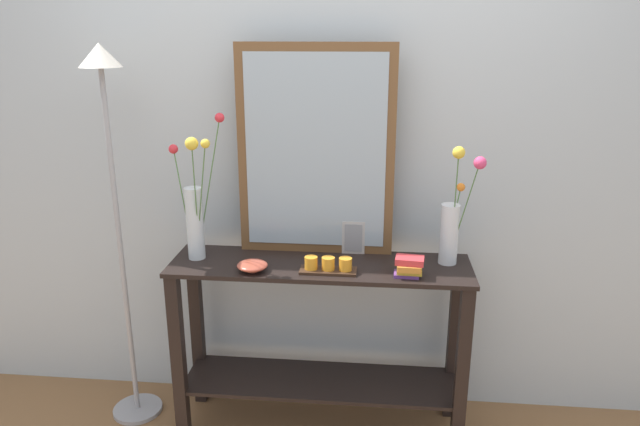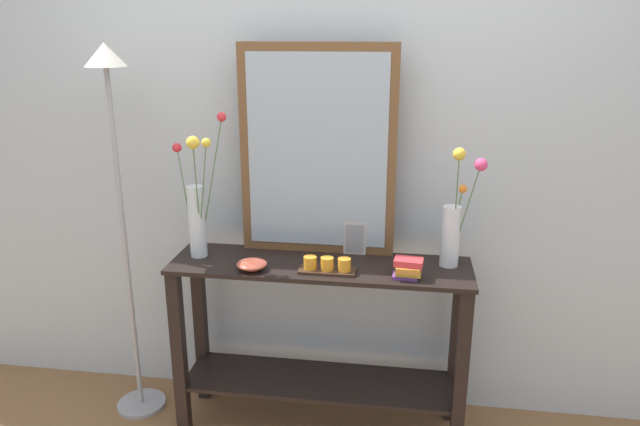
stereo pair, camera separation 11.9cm
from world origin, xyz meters
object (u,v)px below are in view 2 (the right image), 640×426
console_table (320,330)px  decorative_bowl (252,264)px  candle_tray (327,266)px  book_stack (408,268)px  mirror_leaning (317,152)px  floor_lamp (118,176)px  vase_right (453,225)px  tall_vase_left (197,209)px  picture_frame_small (355,238)px

console_table → decorative_bowl: 0.47m
candle_tray → book_stack: size_ratio=1.89×
mirror_leaning → book_stack: 0.65m
candle_tray → floor_lamp: bearing=173.8°
mirror_leaning → vase_right: 0.68m
candle_tray → vase_right: bearing=15.5°
console_table → vase_right: bearing=5.7°
tall_vase_left → book_stack: size_ratio=5.09×
console_table → vase_right: (0.57, 0.06, 0.52)m
tall_vase_left → vase_right: 1.13m
console_table → candle_tray: (0.04, -0.09, 0.36)m
console_table → tall_vase_left: bearing=178.9°
book_stack → mirror_leaning: bearing=149.3°
vase_right → decorative_bowl: 0.89m
picture_frame_small → vase_right: bearing=-11.0°
floor_lamp → book_stack: bearing=-4.9°
console_table → decorative_bowl: size_ratio=10.11×
tall_vase_left → decorative_bowl: bearing=-23.5°
floor_lamp → candle_tray: bearing=-6.2°
mirror_leaning → candle_tray: 0.51m
console_table → vase_right: size_ratio=2.47×
candle_tray → mirror_leaning: bearing=108.0°
console_table → mirror_leaning: (-0.03, 0.15, 0.80)m
vase_right → picture_frame_small: vase_right is taller
picture_frame_small → console_table: bearing=-135.0°
tall_vase_left → candle_tray: 0.64m
tall_vase_left → mirror_leaning: bearing=15.1°
mirror_leaning → candle_tray: mirror_leaning is taller
console_table → tall_vase_left: (-0.56, 0.01, 0.56)m
picture_frame_small → floor_lamp: bearing=-173.3°
book_stack → console_table: bearing=165.8°
console_table → tall_vase_left: size_ratio=2.04×
tall_vase_left → book_stack: 0.97m
console_table → picture_frame_small: size_ratio=8.57×
decorative_bowl → floor_lamp: floor_lamp is taller
floor_lamp → picture_frame_small: bearing=6.7°
picture_frame_small → decorative_bowl: bearing=-149.3°
floor_lamp → vase_right: bearing=1.6°
console_table → floor_lamp: bearing=179.0°
mirror_leaning → floor_lamp: bearing=-171.3°
mirror_leaning → decorative_bowl: 0.58m
vase_right → floor_lamp: 1.51m
mirror_leaning → book_stack: (0.42, -0.25, -0.43)m
vase_right → decorative_bowl: bearing=-169.0°
console_table → book_stack: book_stack is taller
decorative_bowl → floor_lamp: size_ratio=0.07×
tall_vase_left → decorative_bowl: (0.28, -0.12, -0.20)m
candle_tray → decorative_bowl: candle_tray is taller
mirror_leaning → console_table: bearing=-77.2°
tall_vase_left → floor_lamp: (-0.37, 0.01, 0.14)m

